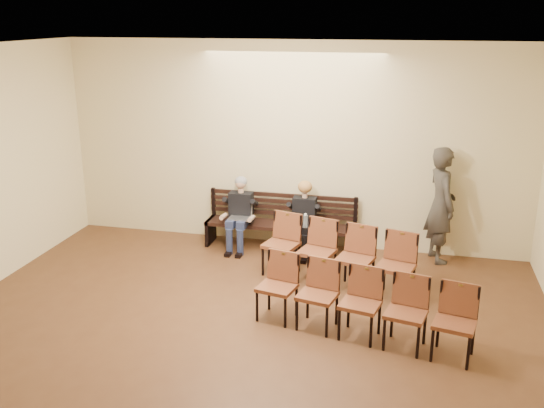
{
  "coord_description": "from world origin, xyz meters",
  "views": [
    {
      "loc": [
        1.97,
        -4.92,
        3.9
      ],
      "look_at": [
        -0.13,
        4.05,
        0.99
      ],
      "focal_mm": 40.0,
      "sensor_mm": 36.0,
      "label": 1
    }
  ],
  "objects": [
    {
      "name": "chair_row_front",
      "position": [
        1.49,
        1.94,
        0.45
      ],
      "size": [
        2.79,
        1.06,
        0.9
      ],
      "primitive_type": "cube",
      "rotation": [
        0.0,
        0.0,
        -0.21
      ],
      "color": "brown",
      "rests_on": "ground"
    },
    {
      "name": "room_walls",
      "position": [
        0.0,
        0.79,
        2.54
      ],
      "size": [
        8.02,
        10.01,
        3.51
      ],
      "color": "beige",
      "rests_on": "ground"
    },
    {
      "name": "seated_man",
      "position": [
        -0.81,
        4.53,
        0.59
      ],
      "size": [
        0.49,
        0.68,
        1.18
      ],
      "primitive_type": null,
      "color": "black",
      "rests_on": "ground"
    },
    {
      "name": "bag",
      "position": [
        0.56,
        4.75,
        0.16
      ],
      "size": [
        0.47,
        0.37,
        0.31
      ],
      "primitive_type": "cube",
      "rotation": [
        0.0,
        0.0,
        0.2
      ],
      "color": "black",
      "rests_on": "ground"
    },
    {
      "name": "chair_row_back",
      "position": [
        0.99,
        3.38,
        0.48
      ],
      "size": [
        2.38,
        1.1,
        0.95
      ],
      "primitive_type": "cube",
      "rotation": [
        0.0,
        0.0,
        -0.26
      ],
      "color": "brown",
      "rests_on": "ground"
    },
    {
      "name": "laptop",
      "position": [
        -0.78,
        4.41,
        0.58
      ],
      "size": [
        0.38,
        0.31,
        0.26
      ],
      "primitive_type": "cube",
      "rotation": [
        0.0,
        0.0,
        0.06
      ],
      "color": "silver",
      "rests_on": "bench"
    },
    {
      "name": "water_bottle",
      "position": [
        0.38,
        4.25,
        0.57
      ],
      "size": [
        0.08,
        0.08,
        0.24
      ],
      "primitive_type": "cylinder",
      "rotation": [
        0.0,
        0.0,
        -0.18
      ],
      "color": "silver",
      "rests_on": "bench"
    },
    {
      "name": "passerby",
      "position": [
        2.5,
        4.75,
        1.1
      ],
      "size": [
        0.77,
        0.93,
        2.19
      ],
      "primitive_type": "imported",
      "rotation": [
        0.0,
        0.0,
        1.92
      ],
      "color": "#36332C",
      "rests_on": "ground"
    },
    {
      "name": "bench",
      "position": [
        -0.13,
        4.65,
        0.23
      ],
      "size": [
        2.6,
        0.9,
        0.45
      ],
      "primitive_type": "cube",
      "color": "black",
      "rests_on": "ground"
    },
    {
      "name": "seated_woman",
      "position": [
        0.29,
        4.53,
        0.56
      ],
      "size": [
        0.48,
        0.66,
        1.12
      ],
      "primitive_type": null,
      "color": "black",
      "rests_on": "ground"
    }
  ]
}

